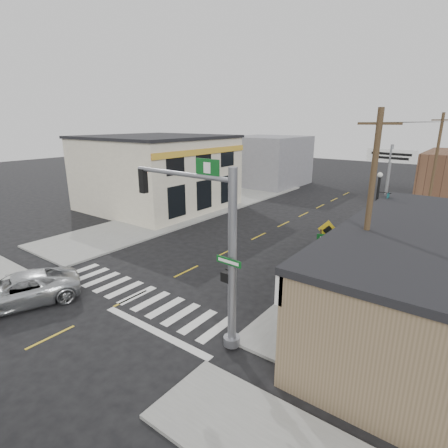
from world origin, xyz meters
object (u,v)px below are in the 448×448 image
Objects in this scene: guide_sign at (329,246)px; lamp_post at (376,212)px; traffic_signal_pole at (214,238)px; dance_center_sign at (389,170)px; utility_pole_near at (368,221)px; fire_hydrant at (335,304)px; suv at (19,290)px; utility_pole_far at (434,168)px; bare_tree at (371,260)px.

lamp_post is (1.57, 2.83, 1.57)m from guide_sign.
traffic_signal_pole reaches higher than guide_sign.
utility_pole_near reaches higher than dance_center_sign.
guide_sign is 3.28× the size of fire_hydrant.
suv is 0.60× the size of utility_pole_far.
lamp_post is at bearing -94.38° from utility_pole_far.
suv is at bearing -114.65° from utility_pole_far.
bare_tree is (1.57, -1.35, 2.95)m from fire_hydrant.
fire_hydrant is at bearing 54.84° from suv.
guide_sign is at bearing 122.80° from bare_tree.
dance_center_sign is (-0.74, 10.99, 4.69)m from fire_hydrant.
traffic_signal_pole is 5.79m from bare_tree.
lamp_post is 0.62× the size of utility_pole_far.
guide_sign reaches higher than suv.
dance_center_sign is at bearing 93.10° from utility_pole_near.
guide_sign is at bearing 83.74° from traffic_signal_pole.
utility_pole_far reaches higher than traffic_signal_pole.
lamp_post is 12.51m from utility_pole_far.
suv is 15.51m from bare_tree.
traffic_signal_pole is 9.32× the size of fire_hydrant.
guide_sign is at bearing -99.12° from utility_pole_far.
bare_tree is at bearing -79.84° from lamp_post.
utility_pole_near reaches higher than guide_sign.
lamp_post is at bearing 72.53° from suv.
suv is 30.35m from utility_pole_far.
suv is 10.27m from traffic_signal_pole.
utility_pole_far is at bearing 84.24° from utility_pole_near.
dance_center_sign is at bearing 80.54° from suv.
bare_tree is at bearing -78.61° from guide_sign.
fire_hydrant is 4.17m from utility_pole_near.
dance_center_sign is 11.29m from utility_pole_near.
traffic_signal_pole is 15.85m from dance_center_sign.
dance_center_sign is (-0.50, 4.27, 1.92)m from lamp_post.
suv is 15.80m from utility_pole_near.
utility_pole_near is (13.19, 7.82, 3.84)m from suv.
lamp_post is 0.63× the size of utility_pole_near.
utility_pole_near is at bearing 115.24° from bare_tree.
fire_hydrant is at bearing 58.62° from traffic_signal_pole.
fire_hydrant is at bearing -90.43° from lamp_post.
utility_pole_near is (1.74, -11.13, -0.64)m from dance_center_sign.
fire_hydrant is 11.97m from dance_center_sign.
lamp_post is (-0.24, 6.72, 2.77)m from fire_hydrant.
utility_pole_near is at bearing -71.12° from dance_center_sign.
utility_pole_far is at bearing 58.14° from guide_sign.
traffic_signal_pole is 24.10m from utility_pole_far.
traffic_signal_pole reaches higher than bare_tree.
traffic_signal_pole is at bearing -144.89° from bare_tree.
utility_pole_far reaches higher than guide_sign.
utility_pole_near is 0.98× the size of utility_pole_far.
fire_hydrant is 0.14× the size of lamp_post.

